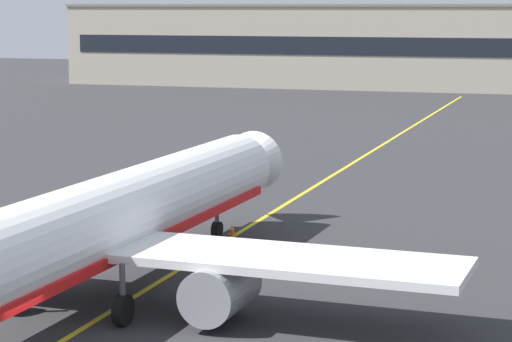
# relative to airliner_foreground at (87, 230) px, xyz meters

# --- Properties ---
(taxiway_centreline) EXTENTS (3.95, 179.97, 0.01)m
(taxiway_centreline) POSITION_rel_airliner_foreground_xyz_m (1.61, 22.04, -3.37)
(taxiway_centreline) COLOR yellow
(taxiway_centreline) RESTS_ON ground
(airliner_foreground) EXTENTS (32.19, 41.51, 11.65)m
(airliner_foreground) POSITION_rel_airliner_foreground_xyz_m (0.00, 0.00, 0.00)
(airliner_foreground) COLOR white
(airliner_foreground) RESTS_ON ground
(safety_cone_by_nose_gear) EXTENTS (0.44, 0.44, 0.55)m
(safety_cone_by_nose_gear) POSITION_rel_airliner_foreground_xyz_m (1.24, 15.65, -3.11)
(safety_cone_by_nose_gear) COLOR orange
(safety_cone_by_nose_gear) RESTS_ON ground
(terminal_building) EXTENTS (111.06, 12.40, 13.09)m
(terminal_building) POSITION_rel_airliner_foreground_xyz_m (-6.17, 123.79, 3.18)
(terminal_building) COLOR #B2A893
(terminal_building) RESTS_ON ground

